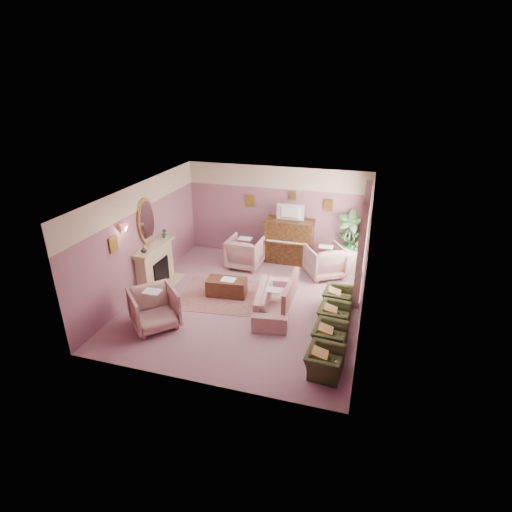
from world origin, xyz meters
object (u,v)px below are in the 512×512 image
(floral_armchair_front, at_px, (154,307))
(piano, at_px, (289,241))
(sofa, at_px, (274,296))
(olive_chair_d, at_px, (338,296))
(olive_chair_c, at_px, (334,313))
(olive_chair_a, at_px, (325,358))
(olive_chair_b, at_px, (330,334))
(side_table, at_px, (351,260))
(floral_armchair_left, at_px, (245,251))
(floral_armchair_right, at_px, (325,260))
(television, at_px, (290,212))
(coffee_table, at_px, (227,287))

(floral_armchair_front, bearing_deg, piano, 63.50)
(sofa, distance_m, olive_chair_d, 1.57)
(olive_chair_c, bearing_deg, olive_chair_a, -90.00)
(olive_chair_b, xyz_separation_m, side_table, (0.15, 3.75, 0.02))
(floral_armchair_left, relative_size, floral_armchair_right, 1.00)
(floral_armchair_front, bearing_deg, olive_chair_d, 27.13)
(television, height_order, olive_chair_a, television)
(piano, xyz_separation_m, floral_armchair_left, (-1.16, -0.71, -0.15))
(piano, xyz_separation_m, floral_armchair_right, (1.17, -0.66, -0.15))
(floral_armchair_left, bearing_deg, television, 29.59)
(television, bearing_deg, coffee_table, -113.92)
(olive_chair_b, bearing_deg, piano, 113.50)
(floral_armchair_left, bearing_deg, olive_chair_c, -40.00)
(olive_chair_a, height_order, olive_chair_b, same)
(sofa, distance_m, floral_armchair_left, 2.60)
(sofa, height_order, olive_chair_c, sofa)
(sofa, distance_m, olive_chair_c, 1.47)
(television, relative_size, olive_chair_a, 1.06)
(sofa, relative_size, olive_chair_b, 2.65)
(floral_armchair_right, bearing_deg, side_table, 34.37)
(floral_armchair_right, relative_size, olive_chair_d, 1.31)
(floral_armchair_left, bearing_deg, olive_chair_a, -54.67)
(olive_chair_d, bearing_deg, coffee_table, -176.14)
(olive_chair_a, relative_size, side_table, 1.08)
(coffee_table, bearing_deg, sofa, -17.06)
(television, xyz_separation_m, olive_chair_b, (1.71, -3.88, -1.27))
(piano, relative_size, olive_chair_a, 1.86)
(piano, height_order, floral_armchair_left, piano)
(piano, bearing_deg, floral_armchair_front, -116.50)
(olive_chair_c, bearing_deg, side_table, 87.13)
(floral_armchair_left, distance_m, floral_armchair_front, 3.68)
(floral_armchair_right, bearing_deg, olive_chair_d, -71.66)
(floral_armchair_left, bearing_deg, side_table, 9.80)
(television, height_order, sofa, television)
(television, relative_size, olive_chair_b, 1.06)
(sofa, relative_size, olive_chair_a, 2.65)
(piano, relative_size, television, 1.75)
(floral_armchair_left, xyz_separation_m, olive_chair_b, (2.87, -3.23, -0.17))
(piano, distance_m, television, 0.95)
(sofa, height_order, floral_armchair_front, floral_armchair_front)
(floral_armchair_left, height_order, olive_chair_b, floral_armchair_left)
(olive_chair_a, bearing_deg, floral_armchair_left, 125.33)
(television, relative_size, floral_armchair_right, 0.81)
(sofa, bearing_deg, olive_chair_c, -8.68)
(sofa, bearing_deg, side_table, 59.41)
(olive_chair_b, distance_m, olive_chair_c, 0.82)
(coffee_table, height_order, side_table, side_table)
(television, xyz_separation_m, coffee_table, (-1.08, -2.43, -1.38))
(piano, bearing_deg, olive_chair_b, -66.50)
(television, bearing_deg, olive_chair_c, -60.83)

